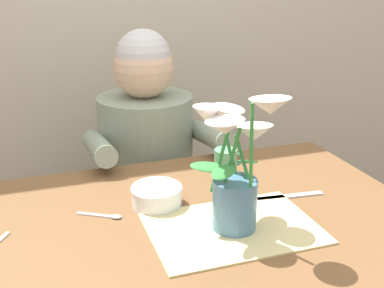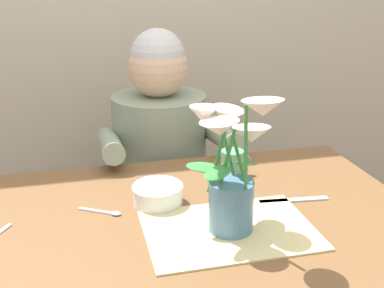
% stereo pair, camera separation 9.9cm
% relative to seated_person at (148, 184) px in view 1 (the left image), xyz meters
% --- Properties ---
extents(dining_table, '(1.20, 0.80, 0.74)m').
position_rel_seated_person_xyz_m(dining_table, '(-0.04, -0.62, 0.08)').
color(dining_table, brown).
rests_on(dining_table, ground_plane).
extents(seated_person, '(0.45, 0.47, 1.14)m').
position_rel_seated_person_xyz_m(seated_person, '(0.00, 0.00, 0.00)').
color(seated_person, '#4C4C56').
rests_on(seated_person, ground_plane).
extents(striped_placemat, '(0.40, 0.28, 0.00)m').
position_rel_seated_person_xyz_m(striped_placemat, '(0.04, -0.69, 0.18)').
color(striped_placemat, beige).
rests_on(striped_placemat, dining_table).
extents(flower_vase, '(0.20, 0.31, 0.35)m').
position_rel_seated_person_xyz_m(flower_vase, '(0.05, -0.69, 0.34)').
color(flower_vase, teal).
rests_on(flower_vase, dining_table).
extents(ceramic_bowl, '(0.14, 0.14, 0.06)m').
position_rel_seated_person_xyz_m(ceramic_bowl, '(-0.10, -0.52, 0.21)').
color(ceramic_bowl, white).
rests_on(ceramic_bowl, dining_table).
extents(dinner_knife, '(0.19, 0.04, 0.00)m').
position_rel_seated_person_xyz_m(dinner_knife, '(0.26, -0.59, 0.18)').
color(dinner_knife, silver).
rests_on(dinner_knife, dining_table).
extents(tea_cup, '(0.09, 0.07, 0.08)m').
position_rel_seated_person_xyz_m(tea_cup, '(0.15, -0.39, 0.22)').
color(tea_cup, '#569970').
rests_on(tea_cup, dining_table).
extents(spoon_0, '(0.11, 0.07, 0.01)m').
position_rel_seated_person_xyz_m(spoon_0, '(-0.23, -0.54, 0.18)').
color(spoon_0, silver).
rests_on(spoon_0, dining_table).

